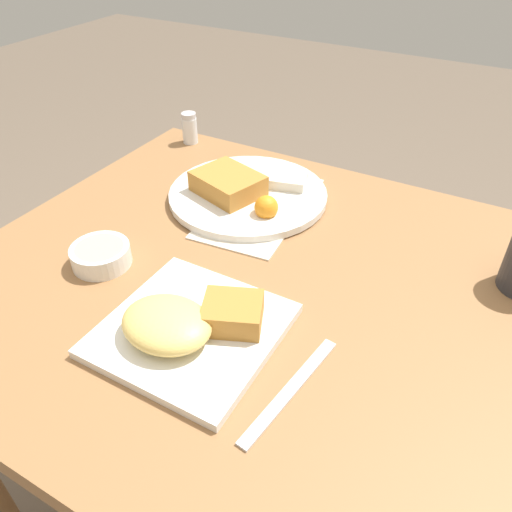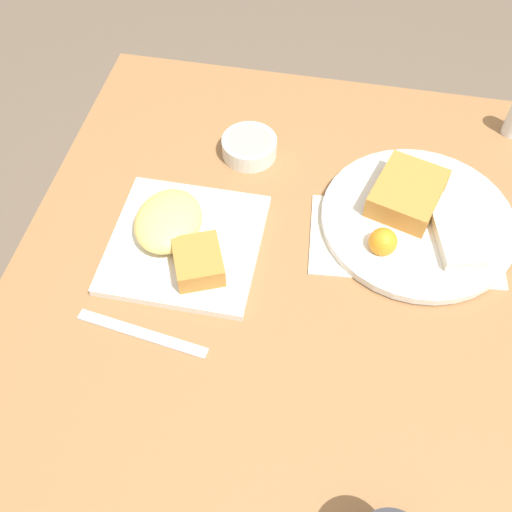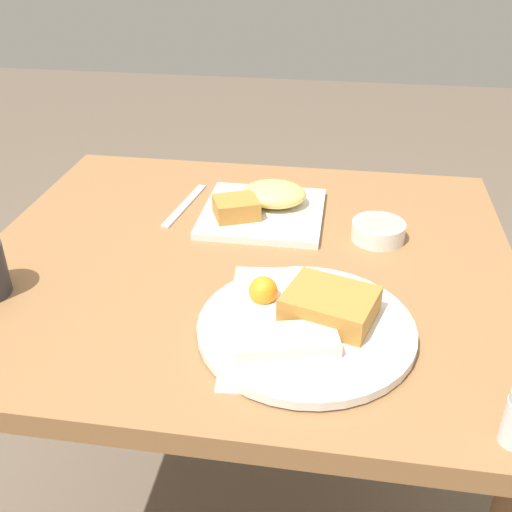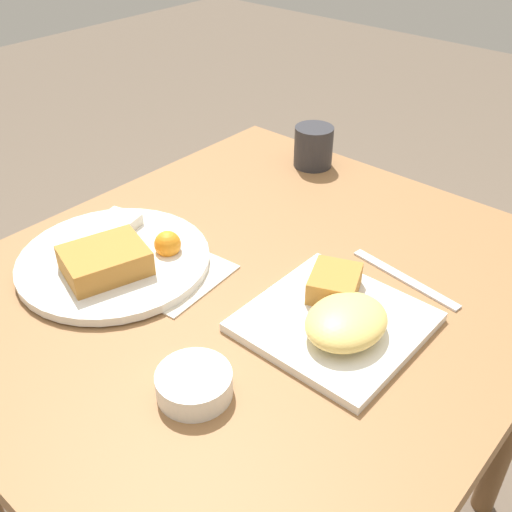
{
  "view_description": "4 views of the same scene",
  "coord_description": "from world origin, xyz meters",
  "px_view_note": "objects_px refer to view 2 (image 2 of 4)",
  "views": [
    {
      "loc": [
        0.31,
        -0.53,
        1.23
      ],
      "look_at": [
        0.02,
        -0.02,
        0.78
      ],
      "focal_mm": 35.0,
      "sensor_mm": 36.0,
      "label": 1
    },
    {
      "loc": [
        0.52,
        0.06,
        1.47
      ],
      "look_at": [
        0.03,
        -0.03,
        0.78
      ],
      "focal_mm": 42.0,
      "sensor_mm": 36.0,
      "label": 2
    },
    {
      "loc": [
        -0.16,
        0.88,
        1.25
      ],
      "look_at": [
        -0.03,
        0.04,
        0.74
      ],
      "focal_mm": 42.0,
      "sensor_mm": 36.0,
      "label": 3
    },
    {
      "loc": [
        -0.57,
        -0.49,
        1.29
      ],
      "look_at": [
        0.02,
        0.02,
        0.74
      ],
      "focal_mm": 42.0,
      "sensor_mm": 36.0,
      "label": 4
    }
  ],
  "objects_px": {
    "plate_oval_far": "(417,216)",
    "sauce_ramekin": "(249,147)",
    "butter_knife": "(142,334)",
    "plate_square_near": "(180,237)"
  },
  "relations": [
    {
      "from": "sauce_ramekin",
      "to": "plate_oval_far",
      "type": "bearing_deg",
      "value": 70.64
    },
    {
      "from": "plate_oval_far",
      "to": "butter_knife",
      "type": "bearing_deg",
      "value": -53.13
    },
    {
      "from": "sauce_ramekin",
      "to": "butter_knife",
      "type": "bearing_deg",
      "value": -11.65
    },
    {
      "from": "plate_oval_far",
      "to": "sauce_ramekin",
      "type": "distance_m",
      "value": 0.31
    },
    {
      "from": "plate_square_near",
      "to": "butter_knife",
      "type": "height_order",
      "value": "plate_square_near"
    },
    {
      "from": "sauce_ramekin",
      "to": "butter_knife",
      "type": "distance_m",
      "value": 0.39
    },
    {
      "from": "plate_square_near",
      "to": "butter_knife",
      "type": "distance_m",
      "value": 0.16
    },
    {
      "from": "plate_oval_far",
      "to": "butter_knife",
      "type": "xyz_separation_m",
      "value": [
        0.28,
        -0.37,
        -0.02
      ]
    },
    {
      "from": "plate_square_near",
      "to": "plate_oval_far",
      "type": "height_order",
      "value": "plate_square_near"
    },
    {
      "from": "plate_oval_far",
      "to": "sauce_ramekin",
      "type": "relative_size",
      "value": 3.23
    }
  ]
}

